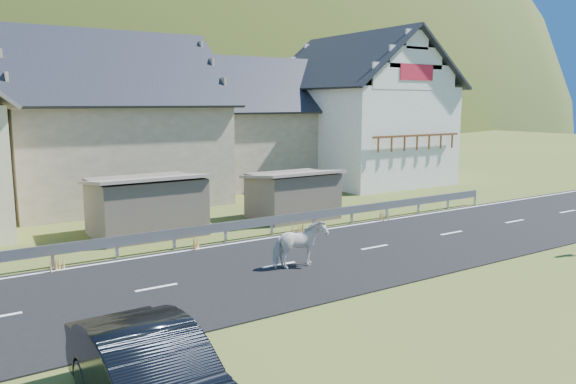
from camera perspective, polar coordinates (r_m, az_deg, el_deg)
ground at (r=17.82m, az=-0.93°, el=-7.55°), size 160.00×160.00×0.00m
road at (r=17.81m, az=-0.93°, el=-7.48°), size 60.00×7.00×0.04m
lane_markings at (r=17.81m, az=-0.93°, el=-7.41°), size 60.00×6.60×0.01m
guardrail at (r=20.79m, az=-6.36°, el=-3.58°), size 28.10×0.09×0.75m
shed_left at (r=22.48m, az=-14.20°, el=-1.44°), size 4.30×3.30×2.40m
shed_right at (r=24.90m, az=0.47°, el=-0.39°), size 3.80×2.90×2.20m
house_stone_a at (r=30.55m, az=-17.93°, el=7.78°), size 10.80×9.80×8.90m
house_stone_b at (r=36.29m, az=-3.24°, el=7.72°), size 9.80×8.80×8.10m
house_white at (r=37.28m, az=7.23°, el=8.96°), size 8.80×10.80×9.70m
horse at (r=17.38m, az=1.16°, el=-5.38°), size 0.89×1.75×1.44m
car at (r=9.61m, az=-13.68°, el=-17.95°), size 1.69×4.71×1.55m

